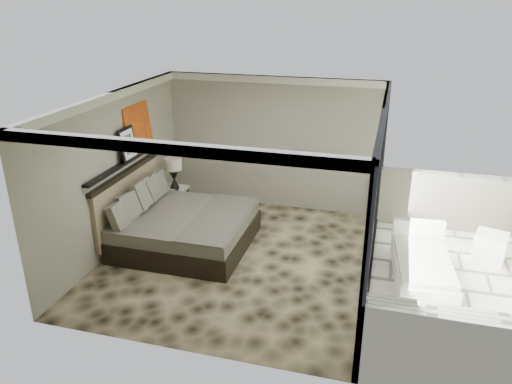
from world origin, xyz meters
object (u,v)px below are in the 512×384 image
(table_lamp, at_px, (174,169))
(lounger, at_px, (422,266))
(ottoman, at_px, (490,247))
(nightstand, at_px, (174,199))
(bed, at_px, (181,226))

(table_lamp, relative_size, lounger, 0.36)
(ottoman, distance_m, lounger, 1.45)
(table_lamp, height_order, lounger, table_lamp)
(nightstand, bearing_deg, table_lamp, 72.19)
(table_lamp, xyz_separation_m, lounger, (4.98, -1.43, -0.72))
(table_lamp, bearing_deg, bed, -62.32)
(bed, height_order, nightstand, bed)
(nightstand, relative_size, table_lamp, 0.83)
(ottoman, bearing_deg, table_lamp, 175.00)
(bed, relative_size, table_lamp, 3.56)
(bed, xyz_separation_m, lounger, (4.25, -0.02, -0.16))
(table_lamp, bearing_deg, lounger, -16.00)
(nightstand, bearing_deg, lounger, -12.01)
(table_lamp, xyz_separation_m, ottoman, (6.12, -0.54, -0.68))
(lounger, bearing_deg, table_lamp, 158.44)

